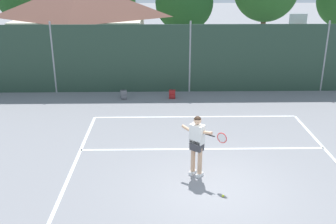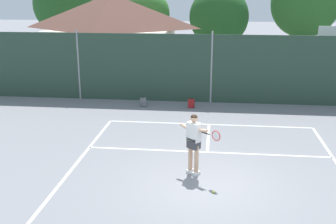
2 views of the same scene
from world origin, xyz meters
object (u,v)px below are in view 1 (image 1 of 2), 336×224
Objects in this scene: tennis_player at (197,141)px; backpack_red at (172,94)px; basketball_hoop at (296,38)px; backpack_grey at (124,95)px; tennis_ball at (223,196)px.

tennis_player reaches higher than backpack_red.
basketball_hoop is 1.91× the size of tennis_player.
backpack_grey is (-8.71, -2.80, -2.12)m from basketball_hoop.
basketball_hoop is 7.35m from backpack_red.
basketball_hoop is 7.67× the size of backpack_grey.
basketball_hoop reaches higher than backpack_grey.
tennis_player is 4.01× the size of backpack_grey.
tennis_ball is at bearing -68.15° from backpack_grey.
tennis_ball is 9.02m from backpack_grey.
tennis_ball is 0.14× the size of backpack_grey.
backpack_red is (-6.46, -2.79, -2.12)m from basketball_hoop.
tennis_ball is 0.14× the size of backpack_red.
backpack_red is (2.25, 0.01, 0.00)m from backpack_grey.
tennis_player is at bearing -120.79° from basketball_hoop.
tennis_ball is at bearing -62.66° from tennis_player.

